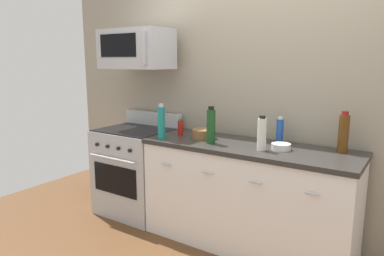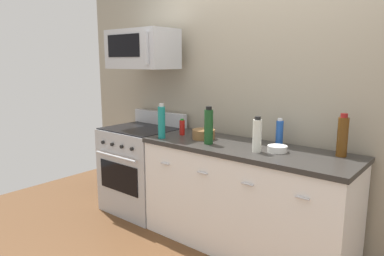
# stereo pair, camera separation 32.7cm
# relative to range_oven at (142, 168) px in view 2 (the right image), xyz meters

# --- Properties ---
(ground_plane) EXTENTS (5.93, 5.93, 0.00)m
(ground_plane) POSITION_rel_range_oven_xyz_m (1.30, -0.00, -0.47)
(ground_plane) COLOR brown
(back_wall) EXTENTS (4.94, 0.10, 2.70)m
(back_wall) POSITION_rel_range_oven_xyz_m (1.30, 0.41, 0.88)
(back_wall) COLOR #9E937F
(back_wall) RESTS_ON ground_plane
(counter_unit) EXTENTS (1.85, 0.66, 0.92)m
(counter_unit) POSITION_rel_range_oven_xyz_m (1.30, -0.00, -0.01)
(counter_unit) COLOR white
(counter_unit) RESTS_ON ground_plane
(range_oven) EXTENTS (0.76, 0.69, 1.07)m
(range_oven) POSITION_rel_range_oven_xyz_m (0.00, 0.00, 0.00)
(range_oven) COLOR #B7BABF
(range_oven) RESTS_ON ground_plane
(microwave) EXTENTS (0.74, 0.44, 0.40)m
(microwave) POSITION_rel_range_oven_xyz_m (0.00, 0.04, 1.28)
(microwave) COLOR #B7BABF
(bottle_vinegar_white) EXTENTS (0.07, 0.07, 0.28)m
(bottle_vinegar_white) POSITION_rel_range_oven_xyz_m (1.46, -0.11, 0.59)
(bottle_vinegar_white) COLOR silver
(bottle_vinegar_white) RESTS_ON countertop_slab
(bottle_wine_amber) EXTENTS (0.08, 0.08, 0.33)m
(bottle_wine_amber) POSITION_rel_range_oven_xyz_m (2.02, 0.18, 0.61)
(bottle_wine_amber) COLOR #59330F
(bottle_wine_amber) RESTS_ON countertop_slab
(bottle_soda_blue) EXTENTS (0.06, 0.06, 0.23)m
(bottle_soda_blue) POSITION_rel_range_oven_xyz_m (1.49, 0.23, 0.56)
(bottle_soda_blue) COLOR #1E4CA5
(bottle_soda_blue) RESTS_ON countertop_slab
(bottle_wine_green) EXTENTS (0.08, 0.08, 0.33)m
(bottle_wine_green) POSITION_rel_range_oven_xyz_m (1.00, -0.12, 0.61)
(bottle_wine_green) COLOR #19471E
(bottle_wine_green) RESTS_ON countertop_slab
(bottle_hot_sauce_red) EXTENTS (0.05, 0.05, 0.16)m
(bottle_hot_sauce_red) POSITION_rel_range_oven_xyz_m (0.57, 0.01, 0.53)
(bottle_hot_sauce_red) COLOR #B21914
(bottle_hot_sauce_red) RESTS_ON countertop_slab
(bottle_sparkling_teal) EXTENTS (0.07, 0.07, 0.33)m
(bottle_sparkling_teal) POSITION_rel_range_oven_xyz_m (0.52, -0.22, 0.61)
(bottle_sparkling_teal) COLOR #197F7A
(bottle_sparkling_teal) RESTS_ON countertop_slab
(bowl_wooden_salad) EXTENTS (0.21, 0.21, 0.09)m
(bowl_wooden_salad) POSITION_rel_range_oven_xyz_m (0.84, 0.01, 0.50)
(bowl_wooden_salad) COLOR brown
(bowl_wooden_salad) RESTS_ON countertop_slab
(bowl_white_ceramic) EXTENTS (0.16, 0.16, 0.05)m
(bowl_white_ceramic) POSITION_rel_range_oven_xyz_m (1.59, -0.00, 0.48)
(bowl_white_ceramic) COLOR white
(bowl_white_ceramic) RESTS_ON countertop_slab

